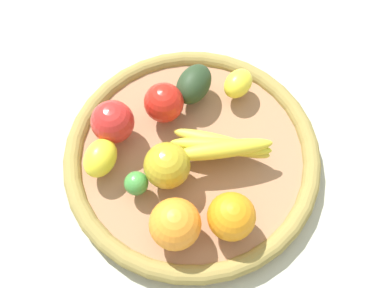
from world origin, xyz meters
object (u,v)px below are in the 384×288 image
at_px(orange_1, 175,224).
at_px(avocado, 194,84).
at_px(lemon_0, 100,158).
at_px(apple_1, 167,166).
at_px(orange_0, 231,216).
at_px(apple_0, 113,122).
at_px(banana_bunch, 221,147).
at_px(lime_0, 136,183).
at_px(apple_2, 164,103).
at_px(lemon_1, 238,84).

relative_size(orange_1, avocado, 0.94).
bearing_deg(lemon_0, apple_1, -104.69).
relative_size(lemon_0, orange_0, 0.93).
bearing_deg(apple_0, banana_bunch, -107.79).
distance_m(apple_0, orange_1, 0.21).
xyz_separation_m(lime_0, apple_2, (0.15, -0.05, 0.02)).
bearing_deg(orange_1, lime_0, 36.64).
bearing_deg(orange_1, lemon_0, 42.55).
bearing_deg(orange_0, lime_0, 63.11).
distance_m(apple_0, lemon_1, 0.24).
bearing_deg(lemon_1, orange_1, 153.42).
bearing_deg(apple_1, lemon_1, -40.30).
bearing_deg(lime_0, lemon_0, 50.36).
relative_size(apple_0, orange_1, 0.93).
relative_size(lemon_1, apple_2, 0.89).
bearing_deg(apple_0, lemon_1, -72.17).
distance_m(lime_0, lemon_0, 0.08).
xyz_separation_m(apple_1, banana_bunch, (0.03, -0.09, -0.01)).
bearing_deg(banana_bunch, orange_0, -179.52).
xyz_separation_m(apple_2, orange_0, (-0.22, -0.09, 0.00)).
xyz_separation_m(apple_1, avocado, (0.17, -0.06, -0.01)).
height_order(lime_0, orange_1, orange_1).
bearing_deg(apple_0, lime_0, -161.63).
bearing_deg(orange_1, avocado, -10.69).
relative_size(banana_bunch, lime_0, 4.39).
height_order(lemon_1, lemon_0, lemon_0).
relative_size(lemon_1, orange_1, 0.78).
relative_size(apple_1, apple_2, 1.09).
xyz_separation_m(apple_0, orange_1, (-0.19, -0.10, 0.00)).
xyz_separation_m(lemon_1, orange_0, (-0.26, 0.05, 0.01)).
distance_m(lemon_1, lemon_0, 0.29).
height_order(apple_2, orange_1, orange_1).
relative_size(lime_0, orange_0, 0.53).
height_order(banana_bunch, lime_0, banana_bunch).
xyz_separation_m(lemon_1, lemon_0, (-0.14, 0.25, 0.00)).
distance_m(lemon_1, avocado, 0.08).
height_order(orange_1, avocado, orange_1).
relative_size(apple_1, orange_0, 1.02).
relative_size(avocado, lemon_0, 1.21).
distance_m(apple_0, avocado, 0.17).
relative_size(apple_0, apple_1, 0.98).
xyz_separation_m(orange_1, avocado, (0.27, -0.05, -0.01)).
xyz_separation_m(banana_bunch, orange_0, (-0.13, -0.00, 0.01)).
xyz_separation_m(lime_0, orange_0, (-0.07, -0.15, 0.02)).
distance_m(apple_1, lemon_1, 0.22).
xyz_separation_m(banana_bunch, lime_0, (-0.05, 0.15, -0.01)).
bearing_deg(orange_0, lemon_0, 59.09).
relative_size(apple_0, lime_0, 1.87).
height_order(apple_2, orange_0, orange_0).
distance_m(lemon_0, orange_0, 0.24).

